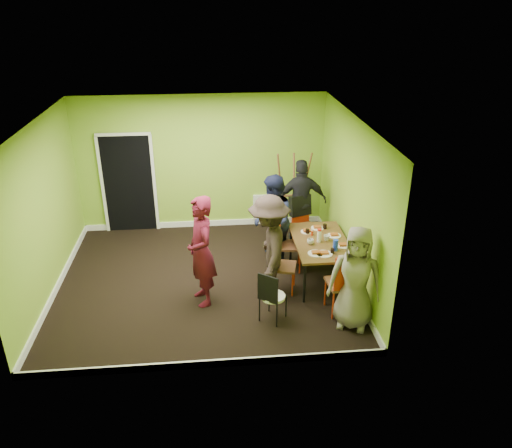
{
  "coord_description": "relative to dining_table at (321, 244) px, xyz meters",
  "views": [
    {
      "loc": [
        0.17,
        -7.52,
        4.6
      ],
      "look_at": [
        0.9,
        0.0,
        1.05
      ],
      "focal_mm": 35.0,
      "sensor_mm": 36.0,
      "label": 1
    }
  ],
  "objects": [
    {
      "name": "chair_left_far",
      "position": [
        -0.54,
        0.42,
        -0.13
      ],
      "size": [
        0.47,
        0.47,
        1.01
      ],
      "rotation": [
        0.0,
        0.0,
        -1.7
      ],
      "color": "red",
      "rests_on": "ground"
    },
    {
      "name": "person_left_near",
      "position": [
        -0.94,
        -0.43,
        0.19
      ],
      "size": [
        0.78,
        1.21,
        1.77
      ],
      "primitive_type": "imported",
      "rotation": [
        0.0,
        0.0,
        -1.68
      ],
      "color": "black",
      "rests_on": "ground"
    },
    {
      "name": "thermos",
      "position": [
        -0.04,
        -0.04,
        0.16
      ],
      "size": [
        0.07,
        0.07,
        0.21
      ],
      "primitive_type": "cylinder",
      "color": "white",
      "rests_on": "dining_table"
    },
    {
      "name": "glass_back",
      "position": [
        0.17,
        0.46,
        0.1
      ],
      "size": [
        0.07,
        0.07,
        0.09
      ],
      "primitive_type": "cylinder",
      "color": "black",
      "rests_on": "dining_table"
    },
    {
      "name": "chair_back_end",
      "position": [
        -0.1,
        1.33,
        0.03
      ],
      "size": [
        0.56,
        0.61,
        1.03
      ],
      "rotation": [
        0.0,
        0.0,
        3.49
      ],
      "color": "red",
      "rests_on": "ground"
    },
    {
      "name": "dining_table",
      "position": [
        0.0,
        0.0,
        0.0
      ],
      "size": [
        0.9,
        1.5,
        0.75
      ],
      "color": "black",
      "rests_on": "ground"
    },
    {
      "name": "glass_mid",
      "position": [
        -0.18,
        0.29,
        0.1
      ],
      "size": [
        0.07,
        0.07,
        0.09
      ],
      "primitive_type": "cylinder",
      "color": "black",
      "rests_on": "dining_table"
    },
    {
      "name": "chair_front_end",
      "position": [
        0.14,
        -1.07,
        -0.09
      ],
      "size": [
        0.49,
        0.49,
        1.08
      ],
      "rotation": [
        0.0,
        0.0,
        0.1
      ],
      "color": "red",
      "rests_on": "ground"
    },
    {
      "name": "ground",
      "position": [
        -1.99,
        0.13,
        -0.7
      ],
      "size": [
        5.0,
        5.0,
        0.0
      ],
      "primitive_type": "plane",
      "color": "black",
      "rests_on": "ground"
    },
    {
      "name": "person_front_end",
      "position": [
        0.22,
        -1.34,
        0.11
      ],
      "size": [
        0.92,
        0.77,
        1.61
      ],
      "primitive_type": "imported",
      "rotation": [
        0.0,
        0.0,
        -0.38
      ],
      "color": "gray",
      "rests_on": "ground"
    },
    {
      "name": "cup_b",
      "position": [
        0.1,
        -0.0,
        0.1
      ],
      "size": [
        0.11,
        0.11,
        0.1
      ],
      "primitive_type": "imported",
      "color": "white",
      "rests_on": "dining_table"
    },
    {
      "name": "plate_far_back",
      "position": [
        0.04,
        0.48,
        0.06
      ],
      "size": [
        0.23,
        0.23,
        0.01
      ],
      "primitive_type": "cylinder",
      "color": "white",
      "rests_on": "dining_table"
    },
    {
      "name": "easel",
      "position": [
        -0.18,
        1.86,
        0.18
      ],
      "size": [
        0.71,
        0.66,
        1.76
      ],
      "color": "brown",
      "rests_on": "ground"
    },
    {
      "name": "person_standing",
      "position": [
        -2.01,
        -0.49,
        0.21
      ],
      "size": [
        0.61,
        0.76,
        1.82
      ],
      "primitive_type": "imported",
      "rotation": [
        0.0,
        0.0,
        -1.28
      ],
      "color": "#500D1F",
      "rests_on": "ground"
    },
    {
      "name": "person_back_end",
      "position": [
        -0.07,
        1.5,
        0.15
      ],
      "size": [
        1.0,
        0.42,
        1.7
      ],
      "primitive_type": "imported",
      "rotation": [
        0.0,
        0.0,
        3.15
      ],
      "color": "black",
      "rests_on": "ground"
    },
    {
      "name": "plate_wall_back",
      "position": [
        0.27,
        0.15,
        0.06
      ],
      "size": [
        0.24,
        0.24,
        0.01
      ],
      "primitive_type": "cylinder",
      "color": "white",
      "rests_on": "dining_table"
    },
    {
      "name": "cup_a",
      "position": [
        -0.2,
        -0.1,
        0.1
      ],
      "size": [
        0.11,
        0.11,
        0.09
      ],
      "primitive_type": "imported",
      "color": "white",
      "rests_on": "dining_table"
    },
    {
      "name": "chair_bentwood",
      "position": [
        -0.99,
        -1.14,
        -0.22
      ],
      "size": [
        0.46,
        0.46,
        0.85
      ],
      "rotation": [
        0.0,
        0.0,
        -0.63
      ],
      "color": "black",
      "rests_on": "ground"
    },
    {
      "name": "plate_wall_front",
      "position": [
        0.33,
        -0.23,
        0.06
      ],
      "size": [
        0.23,
        0.23,
        0.01
      ],
      "primitive_type": "cylinder",
      "color": "white",
      "rests_on": "dining_table"
    },
    {
      "name": "person_left_far",
      "position": [
        -0.74,
        0.63,
        0.16
      ],
      "size": [
        0.66,
        0.84,
        1.7
      ],
      "primitive_type": "imported",
      "rotation": [
        0.0,
        0.0,
        -1.55
      ],
      "color": "#151935",
      "rests_on": "ground"
    },
    {
      "name": "glass_front",
      "position": [
        0.09,
        -0.46,
        0.1
      ],
      "size": [
        0.06,
        0.06,
        0.09
      ],
      "primitive_type": "cylinder",
      "color": "black",
      "rests_on": "dining_table"
    },
    {
      "name": "room_walls",
      "position": [
        -2.01,
        0.18,
        0.29
      ],
      "size": [
        5.04,
        4.54,
        2.82
      ],
      "color": "#82B52E",
      "rests_on": "ground"
    },
    {
      "name": "plate_far_front",
      "position": [
        -0.05,
        -0.48,
        0.06
      ],
      "size": [
        0.27,
        0.27,
        0.01
      ],
      "primitive_type": "cylinder",
      "color": "white",
      "rests_on": "dining_table"
    },
    {
      "name": "plate_near_left",
      "position": [
        -0.17,
        0.36,
        0.06
      ],
      "size": [
        0.21,
        0.21,
        0.01
      ],
      "primitive_type": "cylinder",
      "color": "white",
      "rests_on": "dining_table"
    },
    {
      "name": "plate_near_right",
      "position": [
        -0.18,
        -0.45,
        0.06
      ],
      "size": [
        0.26,
        0.26,
        0.01
      ],
      "primitive_type": "cylinder",
      "color": "white",
      "rests_on": "dining_table"
    },
    {
      "name": "chair_left_near",
      "position": [
        -0.75,
        -0.28,
        -0.15
      ],
      "size": [
        0.49,
        0.49,
        0.98
      ],
      "rotation": [
        0.0,
        0.0,
        -1.83
      ],
      "color": "red",
      "rests_on": "ground"
    },
    {
      "name": "orange_bottle",
      "position": [
        -0.11,
        0.22,
        0.09
      ],
      "size": [
        0.04,
        0.04,
        0.08
      ],
      "primitive_type": "cylinder",
      "color": "red",
      "rests_on": "dining_table"
    },
    {
      "name": "blue_bottle",
      "position": [
        0.16,
        -0.37,
        0.15
      ],
      "size": [
        0.08,
        0.08,
        0.19
      ],
      "primitive_type": "cylinder",
      "color": "blue",
      "rests_on": "dining_table"
    }
  ]
}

